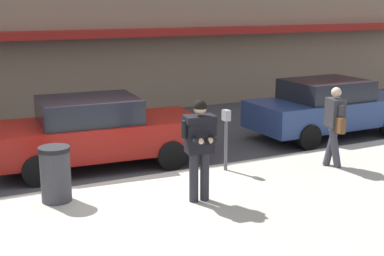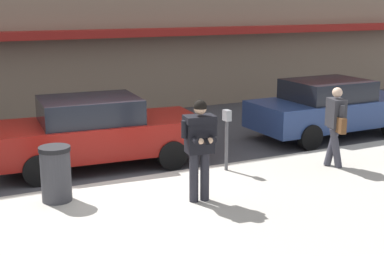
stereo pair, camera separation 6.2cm
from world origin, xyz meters
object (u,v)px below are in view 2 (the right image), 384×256
object	(u,v)px
pedestrian_with_bag	(336,122)
trash_bin	(56,174)
man_texting_on_phone	(200,140)
parking_meter	(227,131)
parked_sedan_mid	(97,131)
parked_sedan_far	(330,107)

from	to	relation	value
pedestrian_with_bag	trash_bin	xyz separation A→B (m)	(-5.68, 0.59, -0.47)
man_texting_on_phone	parking_meter	size ratio (longest dim) A/B	1.42
parked_sedan_mid	man_texting_on_phone	size ratio (longest dim) A/B	2.56
parked_sedan_far	pedestrian_with_bag	world-z (taller)	pedestrian_with_bag
parked_sedan_mid	parking_meter	xyz separation A→B (m)	(2.18, -1.89, 0.18)
parked_sedan_mid	man_texting_on_phone	distance (m)	3.38
parked_sedan_far	man_texting_on_phone	world-z (taller)	man_texting_on_phone
man_texting_on_phone	parked_sedan_mid	bearing A→B (deg)	105.37
parked_sedan_mid	trash_bin	size ratio (longest dim) A/B	4.71
trash_bin	pedestrian_with_bag	bearing A→B (deg)	-5.88
parked_sedan_mid	parked_sedan_far	distance (m)	6.39
parked_sedan_mid	parking_meter	bearing A→B (deg)	-40.91
parked_sedan_far	pedestrian_with_bag	size ratio (longest dim) A/B	2.66
parked_sedan_far	parking_meter	world-z (taller)	parked_sedan_far
parked_sedan_mid	trash_bin	world-z (taller)	parked_sedan_mid
parked_sedan_mid	parked_sedan_far	bearing A→B (deg)	-1.14
parking_meter	trash_bin	xyz separation A→B (m)	(-3.53, -0.22, -0.34)
parked_sedan_mid	man_texting_on_phone	world-z (taller)	man_texting_on_phone
man_texting_on_phone	trash_bin	world-z (taller)	man_texting_on_phone
pedestrian_with_bag	parking_meter	bearing A→B (deg)	159.56
pedestrian_with_bag	parking_meter	world-z (taller)	pedestrian_with_bag
man_texting_on_phone	parking_meter	bearing A→B (deg)	45.82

